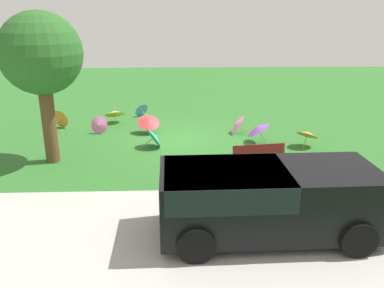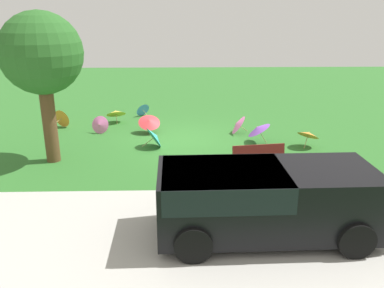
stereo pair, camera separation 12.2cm
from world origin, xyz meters
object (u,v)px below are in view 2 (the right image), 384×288
Objects in this scene: parasol_teal_0 at (155,137)px; parasol_purple_1 at (258,129)px; parasol_orange_2 at (308,134)px; parasol_orange_0 at (63,118)px; parasol_yellow_0 at (116,113)px; van_dark at (258,196)px; shade_tree at (42,55)px; parasol_blue_0 at (142,109)px; park_bench at (257,157)px; parasol_pink_3 at (237,124)px; parasol_red_2 at (149,121)px; parasol_pink_2 at (100,125)px.

parasol_teal_0 is 3.78m from parasol_purple_1.
parasol_orange_0 is at bearing -16.77° from parasol_orange_2.
van_dark is at bearing 115.90° from parasol_yellow_0.
parasol_orange_2 reaches higher than parasol_yellow_0.
shade_tree is 6.12× the size of parasol_blue_0.
parasol_orange_0 is (7.26, -5.09, -0.08)m from park_bench.
parasol_purple_1 reaches higher than parasol_pink_3.
parasol_purple_1 is (-4.09, 1.32, 0.06)m from parasol_red_2.
parasol_blue_0 is 0.76× the size of parasol_purple_1.
van_dark is 3.63m from park_bench.
van_dark is 8.15m from parasol_red_2.
parasol_orange_2 is at bearing 178.34° from parasol_teal_0.
parasol_orange_0 reaches higher than parasol_orange_2.
parasol_yellow_0 is 1.54m from parasol_blue_0.
shade_tree is 6.09× the size of parasol_pink_2.
parasol_purple_1 reaches higher than parasol_yellow_0.
parasol_teal_0 is 0.97× the size of parasol_red_2.
parasol_red_2 is (3.55, -4.06, 0.03)m from park_bench.
shade_tree is 7.63m from parasol_pink_3.
parasol_orange_0 is 1.98m from parasol_pink_2.
park_bench reaches higher than parasol_pink_3.
parasol_pink_3 reaches higher than parasol_yellow_0.
parasol_teal_0 is at bearing 5.46° from parasol_purple_1.
parasol_yellow_0 is 1.32× the size of parasol_pink_2.
parasol_yellow_0 is 1.63m from parasol_pink_2.
shade_tree is 4.62× the size of parasol_yellow_0.
shade_tree is 5.45× the size of parasol_pink_3.
parasol_red_2 reaches higher than parasol_orange_2.
park_bench is at bearing 44.54° from parasol_orange_2.
parasol_red_2 is (2.91, -7.60, -0.42)m from van_dark.
parasol_purple_1 reaches higher than parasol_pink_2.
shade_tree is 4.44× the size of parasol_orange_2.
parasol_purple_1 is (-6.08, 1.37, 0.20)m from parasol_pink_2.
parasol_red_2 reaches higher than parasol_orange_0.
park_bench is at bearing 144.99° from parasol_orange_0.
parasol_orange_2 is (-2.90, -5.77, -0.42)m from van_dark.
parasol_red_2 is 1.00× the size of parasol_purple_1.
parasol_pink_3 is 0.82× the size of parasol_orange_2.
parasol_red_2 is at bearing 101.06° from parasol_blue_0.
van_dark reaches higher than parasol_red_2.
parasol_yellow_0 is 1.28× the size of parasol_orange_0.
parasol_yellow_0 is (4.48, -9.23, -0.46)m from van_dark.
park_bench is 2.14× the size of parasol_blue_0.
parasol_orange_0 is 4.87m from parasol_teal_0.
parasol_yellow_0 is 1.18× the size of parasol_pink_3.
parasol_red_2 is 4.30m from parasol_purple_1.
parasol_orange_0 is (0.79, -3.99, -3.01)m from shade_tree.
parasol_orange_0 is (3.17, 1.73, 0.06)m from parasol_blue_0.
parasol_pink_2 is 0.76× the size of parasol_red_2.
parasol_red_2 reaches higher than parasol_pink_2.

